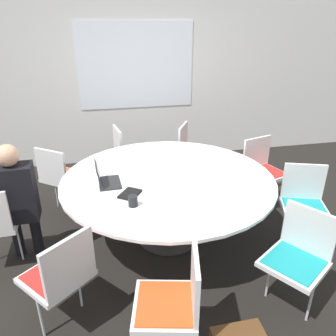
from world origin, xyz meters
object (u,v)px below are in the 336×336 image
Objects in this scene: chair_3 at (299,253)px; chair_8 at (60,174)px; chair_2 at (175,298)px; chair_4 at (304,200)px; chair_7 at (127,151)px; coffee_cup at (133,201)px; chair_1 at (61,272)px; person_0 at (16,195)px; chair_5 at (262,167)px; chair_6 at (191,149)px; spiral_notebook at (130,194)px; laptop at (105,179)px.

chair_3 and chair_8 have the same top height.
chair_2 is 1.00× the size of chair_4.
chair_7 is (-1.10, 2.49, 0.00)m from chair_3.
coffee_cup is at bearing 23.81° from chair_2.
chair_1 is 1.04m from person_0.
chair_1 is at bearing -48.18° from chair_8.
chair_6 is (-0.70, 0.78, 0.00)m from chair_5.
chair_1 is at bearing -7.33° from chair_6.
chair_2 is 1.86m from chair_4.
chair_3 is 1.00× the size of chair_5.
chair_2 is 1.11m from spiral_notebook.
chair_7 is at bearing -9.02° from chair_3.
chair_8 is (-2.48, 1.18, 0.00)m from chair_4.
chair_6 is 1.82m from chair_8.
chair_1 and chair_8 have the same top height.
spiral_notebook is (-1.73, -0.76, 0.22)m from chair_5.
chair_2 is at bearing 69.83° from chair_3.
chair_8 is 1.50m from coffee_cup.
chair_3 is (1.82, -0.17, 0.00)m from chair_1.
chair_5 is at bearing 8.19° from person_0.
chair_1 and chair_3 have the same top height.
chair_4 is at bearing 11.71° from chair_8.
chair_2 is at bearing -8.36° from chair_7.
chair_1 and chair_4 have the same top height.
chair_5 is 1.00× the size of chair_6.
chair_2 is 1.00× the size of chair_3.
chair_6 is 0.91m from chair_7.
chair_5 is at bearing -9.23° from chair_1.
person_0 is at bearing -72.81° from chair_8.
chair_1 is at bearing -141.72° from coffee_cup.
chair_7 reaches higher than spiral_notebook.
chair_2 and chair_5 have the same top height.
person_0 reaches higher than spiral_notebook.
chair_8 is (-0.90, 2.15, 0.00)m from chair_2.
laptop is (0.52, -0.81, 0.27)m from chair_8.
chair_5 is 0.71× the size of person_0.
spiral_notebook is (-1.03, -1.54, 0.22)m from chair_6.
chair_4 is at bearing -68.30° from chair_3.
spiral_notebook is (0.73, -1.08, 0.22)m from chair_8.
chair_6 is 0.71× the size of person_0.
chair_8 is 1.00m from laptop.
chair_7 is 1.88m from coffee_cup.
chair_7 and chair_8 have the same top height.
chair_7 is (-1.60, 0.89, 0.00)m from chair_5.
spiral_notebook is at bearing -18.83° from chair_8.
spiral_notebook is at bearing -143.95° from laptop.
chair_6 is 1.00× the size of chair_8.
chair_6 is at bearing 59.52° from coffee_cup.
chair_1 is at bearing 51.80° from chair_3.
chair_7 is at bearing -68.15° from chair_6.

